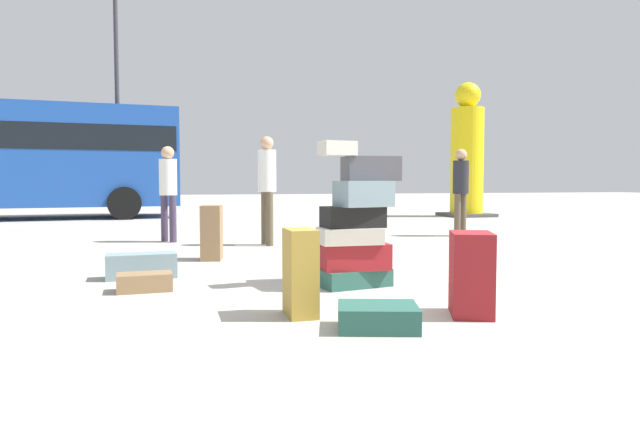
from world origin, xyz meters
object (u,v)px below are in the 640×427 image
suitcase_tower (357,225)px  person_passerby_in_red (461,184)px  lamp_post (116,64)px  suitcase_brown_upright_blue (145,282)px  suitcase_brown_foreground_far (212,233)px  person_tourist_with_camera (267,180)px  parked_bus (16,153)px  yellow_dummy_statue (467,157)px  suitcase_maroon_behind_tower (471,274)px  suitcase_tan_left_side (300,272)px  suitcase_teal_white_trunk (378,317)px  suitcase_slate_right_side (142,266)px  person_bearded_onlooker (168,185)px

suitcase_tower → person_passerby_in_red: size_ratio=0.87×
suitcase_tower → lamp_post: 12.47m
suitcase_brown_upright_blue → suitcase_brown_foreground_far: (0.76, 1.99, 0.28)m
person_tourist_with_camera → suitcase_brown_upright_blue: bearing=-38.2°
suitcase_brown_upright_blue → person_tourist_with_camera: bearing=59.7°
suitcase_tower → parked_bus: bearing=116.7°
person_tourist_with_camera → yellow_dummy_statue: yellow_dummy_statue is taller
person_tourist_with_camera → person_passerby_in_red: 3.89m
person_passerby_in_red → suitcase_maroon_behind_tower: bearing=29.6°
yellow_dummy_statue → suitcase_tan_left_side: bearing=-124.8°
lamp_post → suitcase_tan_left_side: bearing=-79.0°
suitcase_teal_white_trunk → suitcase_slate_right_side: 3.15m
suitcase_tower → suitcase_slate_right_side: bearing=154.3°
person_passerby_in_red → yellow_dummy_statue: bearing=-152.8°
suitcase_brown_upright_blue → suitcase_brown_foreground_far: 2.15m
suitcase_brown_upright_blue → yellow_dummy_statue: bearing=43.7°
person_tourist_with_camera → parked_bus: (-5.68, 8.09, 0.77)m
suitcase_brown_upright_blue → person_tourist_with_camera: person_tourist_with_camera is taller
person_tourist_with_camera → suitcase_brown_foreground_far: bearing=-44.8°
person_passerby_in_red → yellow_dummy_statue: (3.17, 5.41, 0.78)m
suitcase_tower → suitcase_tan_left_side: 1.39m
suitcase_tan_left_side → person_tourist_with_camera: (0.53, 4.85, 0.73)m
suitcase_brown_foreground_far → parked_bus: parked_bus is taller
suitcase_tower → suitcase_maroon_behind_tower: bearing=-71.2°
suitcase_maroon_behind_tower → yellow_dummy_statue: size_ratio=0.16×
suitcase_teal_white_trunk → suitcase_slate_right_side: size_ratio=0.77×
suitcase_teal_white_trunk → suitcase_tan_left_side: bearing=146.2°
suitcase_maroon_behind_tower → suitcase_tan_left_side: (-1.30, 0.32, 0.01)m
person_bearded_onlooker → person_tourist_with_camera: person_tourist_with_camera is taller
suitcase_teal_white_trunk → suitcase_maroon_behind_tower: size_ratio=0.86×
suitcase_maroon_behind_tower → suitcase_slate_right_side: suitcase_maroon_behind_tower is taller
suitcase_brown_foreground_far → suitcase_tan_left_side: size_ratio=1.07×
parked_bus → suitcase_teal_white_trunk: bearing=-72.6°
suitcase_teal_white_trunk → suitcase_brown_upright_blue: (-1.67, 1.87, -0.00)m
suitcase_teal_white_trunk → person_tourist_with_camera: (0.09, 5.37, 0.98)m
person_tourist_with_camera → person_passerby_in_red: person_tourist_with_camera is taller
suitcase_maroon_behind_tower → suitcase_teal_white_trunk: bearing=-143.9°
person_bearded_onlooker → lamp_post: bearing=151.4°
suitcase_teal_white_trunk → person_bearded_onlooker: 6.55m
lamp_post → suitcase_brown_upright_blue: bearing=-83.8°
suitcase_slate_right_side → yellow_dummy_statue: 12.56m
suitcase_maroon_behind_tower → lamp_post: bearing=128.7°
suitcase_teal_white_trunk → lamp_post: 14.03m
suitcase_slate_right_side → suitcase_tan_left_side: 2.47m
suitcase_tan_left_side → person_tourist_with_camera: 4.93m
parked_bus → suitcase_brown_foreground_far: bearing=-69.2°
suitcase_tower → suitcase_brown_foreground_far: size_ratio=1.98×
yellow_dummy_statue → suitcase_teal_white_trunk: bearing=-121.9°
suitcase_brown_upright_blue → parked_bus: size_ratio=0.06×
suitcase_tower → suitcase_teal_white_trunk: 1.73m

